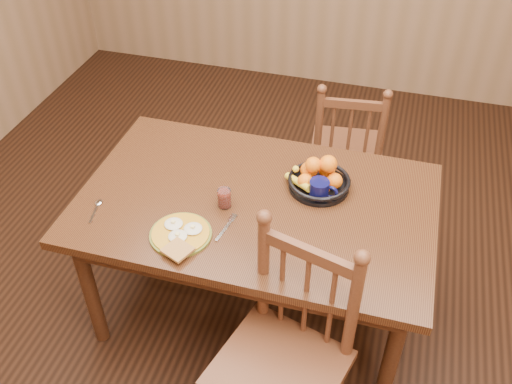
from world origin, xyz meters
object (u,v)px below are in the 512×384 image
(chair_far, at_px, (346,150))
(coffee_mug, at_px, (320,190))
(dining_table, at_px, (256,214))
(fruit_bowl, at_px, (319,179))
(breakfast_plate, at_px, (181,234))
(chair_near, at_px, (284,358))

(chair_far, bearing_deg, coffee_mug, 81.58)
(dining_table, height_order, chair_far, chair_far)
(coffee_mug, relative_size, fruit_bowl, 0.46)
(breakfast_plate, bearing_deg, coffee_mug, 37.56)
(coffee_mug, height_order, fruit_bowl, fruit_bowl)
(chair_far, xyz_separation_m, fruit_bowl, (-0.05, -0.75, 0.35))
(dining_table, xyz_separation_m, breakfast_plate, (-0.24, -0.31, 0.10))
(chair_near, relative_size, fruit_bowl, 3.57)
(dining_table, bearing_deg, fruit_bowl, 33.74)
(dining_table, bearing_deg, breakfast_plate, -128.16)
(chair_far, bearing_deg, chair_near, 82.85)
(dining_table, distance_m, chair_far, 0.99)
(chair_far, distance_m, breakfast_plate, 1.38)
(chair_far, bearing_deg, fruit_bowl, 79.79)
(chair_near, xyz_separation_m, coffee_mug, (-0.01, 0.69, 0.30))
(coffee_mug, bearing_deg, chair_far, 88.29)
(breakfast_plate, bearing_deg, chair_far, 66.27)
(dining_table, distance_m, chair_near, 0.69)
(dining_table, distance_m, coffee_mug, 0.32)
(chair_near, height_order, breakfast_plate, chair_near)
(chair_near, relative_size, breakfast_plate, 3.41)
(chair_near, height_order, coffee_mug, chair_near)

